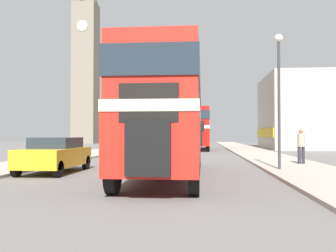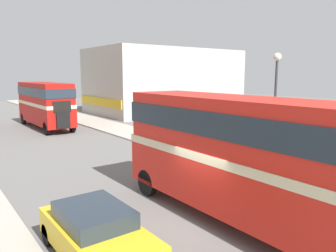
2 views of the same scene
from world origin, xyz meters
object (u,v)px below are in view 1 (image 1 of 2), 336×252
car_parked_near (55,154)px  bus_distant (197,126)px  double_decker_bus (168,110)px  street_lamp (279,80)px  pedestrian_walking (301,144)px  church_tower (86,42)px

car_parked_near → bus_distant: bearing=76.6°
double_decker_bus → bus_distant: double_decker_bus is taller
double_decker_bus → street_lamp: size_ratio=1.84×
double_decker_bus → pedestrian_walking: 8.43m
double_decker_bus → bus_distant: (0.77, 24.67, -0.03)m
bus_distant → car_parked_near: size_ratio=2.31×
street_lamp → bus_distant: bearing=99.8°
car_parked_near → church_tower: church_tower is taller
pedestrian_walking → street_lamp: bearing=-119.1°
bus_distant → car_parked_near: (-5.64, -23.64, -1.75)m
car_parked_near → street_lamp: 10.11m
car_parked_near → church_tower: size_ratio=0.12×
street_lamp → pedestrian_walking: bearing=60.9°
car_parked_near → church_tower: (-14.28, 48.94, 17.27)m
street_lamp → church_tower: bearing=116.5°
double_decker_bus → church_tower: bearing=111.0°
street_lamp → double_decker_bus: bearing=-153.6°
car_parked_near → pedestrian_walking: size_ratio=2.38×
pedestrian_walking → church_tower: bearing=119.7°
car_parked_near → church_tower: bearing=106.3°
church_tower → pedestrian_walking: bearing=-60.3°
double_decker_bus → street_lamp: bearing=26.4°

